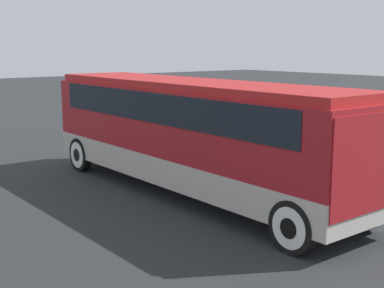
# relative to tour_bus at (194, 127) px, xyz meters

# --- Properties ---
(ground_plane) EXTENTS (120.00, 120.00, 0.00)m
(ground_plane) POSITION_rel_tour_bus_xyz_m (-0.10, 0.00, -1.94)
(ground_plane) COLOR #26282B
(tour_bus) EXTENTS (11.35, 2.63, 3.21)m
(tour_bus) POSITION_rel_tour_bus_xyz_m (0.00, 0.00, 0.00)
(tour_bus) COLOR #B7B2A8
(tour_bus) RESTS_ON ground_plane
(parked_car_near) EXTENTS (4.64, 1.92, 1.43)m
(parked_car_near) POSITION_rel_tour_bus_xyz_m (-0.96, 6.57, -1.24)
(parked_car_near) COLOR #BCBCC1
(parked_car_near) RESTS_ON ground_plane
(parked_car_mid) EXTENTS (4.10, 1.93, 1.46)m
(parked_car_mid) POSITION_rel_tour_bus_xyz_m (-1.80, 9.19, -1.22)
(parked_car_mid) COLOR navy
(parked_car_mid) RESTS_ON ground_plane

